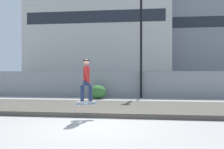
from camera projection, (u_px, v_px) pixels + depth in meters
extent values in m
plane|color=gray|center=(95.00, 125.00, 6.69)|extent=(120.00, 120.00, 0.00)
cube|color=#4C473F|center=(106.00, 108.00, 9.49)|extent=(14.82, 3.63, 0.19)
cube|color=#2D608C|center=(86.00, 104.00, 7.56)|extent=(0.82, 0.40, 0.02)
cylinder|color=silver|center=(93.00, 104.00, 7.69)|extent=(0.06, 0.04, 0.05)
cylinder|color=silver|center=(94.00, 105.00, 7.51)|extent=(0.06, 0.04, 0.05)
cylinder|color=silver|center=(79.00, 105.00, 7.60)|extent=(0.06, 0.04, 0.05)
cylinder|color=silver|center=(79.00, 105.00, 7.43)|extent=(0.06, 0.04, 0.05)
cube|color=#99999E|center=(93.00, 104.00, 7.60)|extent=(0.09, 0.15, 0.01)
cube|color=#99999E|center=(79.00, 104.00, 7.52)|extent=(0.09, 0.15, 0.01)
cube|color=#B2ADA8|center=(92.00, 102.00, 7.59)|extent=(0.30, 0.17, 0.09)
cube|color=#B2ADA8|center=(80.00, 103.00, 7.52)|extent=(0.30, 0.17, 0.09)
cylinder|color=#1E284C|center=(91.00, 93.00, 7.58)|extent=(0.13, 0.13, 0.59)
cylinder|color=#1E284C|center=(82.00, 93.00, 7.53)|extent=(0.13, 0.13, 0.59)
cube|color=#1E284C|center=(86.00, 83.00, 7.55)|extent=(0.32, 0.39, 0.18)
cube|color=maroon|center=(86.00, 73.00, 7.55)|extent=(0.31, 0.42, 0.54)
cylinder|color=maroon|center=(86.00, 75.00, 7.79)|extent=(0.25, 0.15, 0.58)
cylinder|color=maroon|center=(87.00, 75.00, 7.31)|extent=(0.25, 0.15, 0.58)
sphere|color=tan|center=(86.00, 62.00, 7.55)|extent=(0.21, 0.21, 0.21)
cylinder|color=black|center=(86.00, 60.00, 7.55)|extent=(0.24, 0.24, 0.05)
cylinder|color=gray|center=(4.00, 84.00, 15.28)|extent=(0.06, 0.06, 1.85)
cylinder|color=gray|center=(58.00, 84.00, 14.84)|extent=(0.06, 0.06, 1.85)
cylinder|color=gray|center=(115.00, 84.00, 14.40)|extent=(0.06, 0.06, 1.85)
cylinder|color=gray|center=(176.00, 85.00, 13.96)|extent=(0.06, 0.06, 1.85)
cylinder|color=gray|center=(115.00, 72.00, 14.39)|extent=(25.37, 0.04, 0.04)
cylinder|color=gray|center=(115.00, 83.00, 14.40)|extent=(25.37, 0.04, 0.04)
cylinder|color=gray|center=(115.00, 96.00, 14.40)|extent=(25.37, 0.04, 0.04)
cube|color=gray|center=(115.00, 84.00, 14.40)|extent=(25.37, 0.01, 1.85)
cylinder|color=black|center=(141.00, 48.00, 13.89)|extent=(0.16, 0.16, 6.92)
cube|color=#474C54|center=(88.00, 86.00, 17.02)|extent=(4.48, 2.02, 0.70)
cube|color=#23282D|center=(85.00, 78.00, 17.04)|extent=(2.28, 1.71, 0.64)
cylinder|color=black|center=(106.00, 89.00, 17.66)|extent=(0.65, 0.27, 0.64)
cylinder|color=black|center=(102.00, 91.00, 15.97)|extent=(0.65, 0.27, 0.64)
cylinder|color=black|center=(76.00, 89.00, 18.07)|extent=(0.65, 0.27, 0.64)
cylinder|color=black|center=(69.00, 90.00, 16.39)|extent=(0.65, 0.27, 0.64)
cube|color=#B7BABF|center=(172.00, 86.00, 15.97)|extent=(4.49, 2.03, 0.70)
cube|color=#23282D|center=(169.00, 78.00, 15.97)|extent=(2.28, 1.71, 0.64)
cylinder|color=black|center=(186.00, 90.00, 16.75)|extent=(0.65, 0.27, 0.64)
cylinder|color=black|center=(193.00, 92.00, 15.04)|extent=(0.65, 0.27, 0.64)
cylinder|color=black|center=(153.00, 90.00, 16.89)|extent=(0.65, 0.27, 0.64)
cylinder|color=black|center=(156.00, 92.00, 15.18)|extent=(0.65, 0.27, 0.64)
cube|color=#B2AFA8|center=(100.00, 36.00, 49.31)|extent=(31.35, 15.73, 21.42)
cube|color=#1E232B|center=(94.00, 17.00, 41.45)|extent=(28.84, 0.04, 2.50)
cube|color=slate|center=(192.00, 39.00, 53.21)|extent=(29.27, 15.59, 21.36)
cube|color=#1E232B|center=(202.00, 22.00, 45.42)|extent=(26.92, 0.04, 2.50)
ellipsoid|color=#336B2D|center=(98.00, 92.00, 13.67)|extent=(1.14, 0.94, 0.88)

